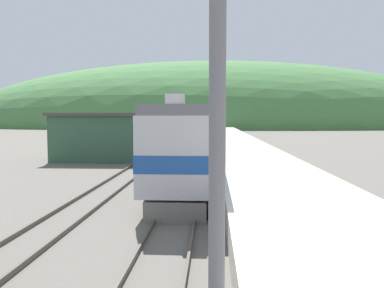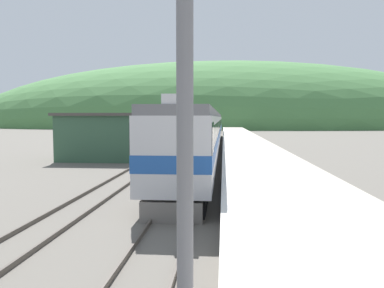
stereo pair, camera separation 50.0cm
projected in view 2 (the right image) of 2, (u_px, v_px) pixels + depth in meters
The scene contains 8 objects.
track_main at pixel (213, 138), 68.18m from camera, with size 1.52×180.00×0.16m.
track_siding at pixel (191, 138), 68.53m from camera, with size 1.52×180.00×0.16m.
platform at pixel (244, 143), 47.90m from camera, with size 5.32×140.00×1.02m.
distant_hills at pixel (219, 127), 153.00m from camera, with size 208.68×93.91×51.69m.
station_shed at pixel (105, 136), 32.92m from camera, with size 7.88×4.85×4.14m.
express_train_lead_car at pixel (193, 141), 22.79m from camera, with size 2.93×20.06×4.59m.
carriage_second at pixel (208, 130), 44.04m from camera, with size 2.92×20.46×4.23m.
carriage_third at pixel (213, 126), 65.25m from camera, with size 2.92×20.46×4.23m.
Camera 2 is at (1.84, 1.82, 3.77)m, focal length 35.00 mm.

